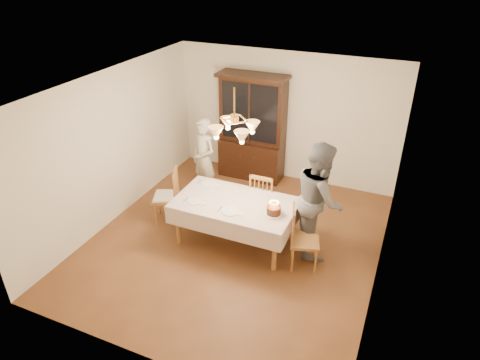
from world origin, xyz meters
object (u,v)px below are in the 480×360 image
at_px(dining_table, 235,206).
at_px(china_hutch, 252,129).
at_px(birthday_cake, 274,211).
at_px(chair_far_side, 264,201).
at_px(elderly_woman, 204,159).

relative_size(dining_table, china_hutch, 0.88).
xyz_separation_m(china_hutch, birthday_cake, (1.29, -2.34, -0.22)).
xyz_separation_m(china_hutch, chair_far_side, (0.85, -1.56, -0.60)).
height_order(china_hutch, birthday_cake, china_hutch).
height_order(elderly_woman, birthday_cake, elderly_woman).
bearing_deg(china_hutch, birthday_cake, -61.25).
xyz_separation_m(china_hutch, elderly_woman, (-0.53, -1.11, -0.26)).
xyz_separation_m(elderly_woman, birthday_cake, (1.81, -1.23, 0.04)).
xyz_separation_m(dining_table, elderly_woman, (-1.14, 1.15, 0.10)).
height_order(dining_table, elderly_woman, elderly_woman).
relative_size(china_hutch, elderly_woman, 1.38).
height_order(china_hutch, elderly_woman, china_hutch).
distance_m(dining_table, birthday_cake, 0.69).
bearing_deg(birthday_cake, dining_table, 172.43).
bearing_deg(dining_table, china_hutch, 105.24).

